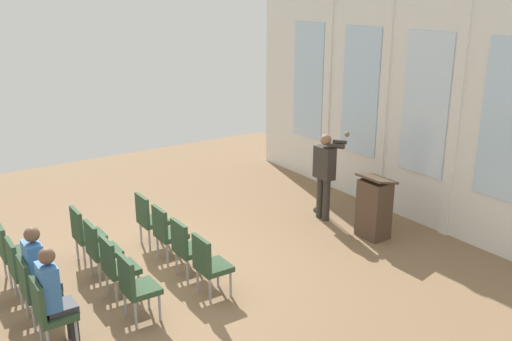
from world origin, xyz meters
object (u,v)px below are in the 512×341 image
(chair_r2_c0, at_px, (11,249))
(chair_r1_c1, at_px, (99,247))
(lectern, at_px, (374,208))
(chair_r0_c0, at_px, (149,217))
(chair_r2_c1, at_px, (22,266))
(chair_r2_c2, at_px, (35,286))
(chair_r1_c0, at_px, (85,232))
(chair_r1_c2, at_px, (116,264))
(audience_r2_c3, at_px, (54,293))
(chair_r2_c3, at_px, (49,310))
(chair_r0_c2, at_px, (186,245))
(chair_r0_c3, at_px, (209,262))
(chair_r1_c3, at_px, (135,284))
(chair_r0_c1, at_px, (167,230))
(speaker, at_px, (325,170))
(audience_r2_c2, at_px, (39,270))
(mic_stand, at_px, (321,195))

(chair_r2_c0, bearing_deg, chair_r1_c1, 58.43)
(lectern, distance_m, chair_r0_c0, 3.92)
(chair_r2_c1, distance_m, chair_r2_c2, 0.68)
(chair_r0_c0, distance_m, chair_r1_c0, 1.11)
(chair_r1_c2, bearing_deg, audience_r2_c3, -56.47)
(chair_r2_c3, height_order, audience_r2_c3, audience_r2_c3)
(chair_r1_c2, bearing_deg, chair_r2_c0, -140.87)
(chair_r0_c2, distance_m, chair_r2_c1, 2.32)
(chair_r0_c3, relative_size, chair_r2_c2, 1.00)
(chair_r0_c0, xyz_separation_m, chair_r1_c3, (2.05, -1.11, 0.00))
(chair_r0_c1, distance_m, chair_r0_c3, 1.37)
(chair_r0_c0, relative_size, audience_r2_c3, 0.70)
(chair_r2_c3, bearing_deg, chair_r0_c3, 90.00)
(chair_r2_c1, xyz_separation_m, chair_r2_c3, (1.37, 0.00, 0.00))
(lectern, distance_m, chair_r0_c3, 3.45)
(lectern, xyz_separation_m, chair_r2_c0, (-1.87, -5.67, -0.02))
(chair_r1_c1, bearing_deg, lectern, 75.34)
(speaker, bearing_deg, chair_r1_c3, -73.19)
(audience_r2_c2, bearing_deg, chair_r0_c0, 122.51)
(chair_r2_c1, bearing_deg, mic_stand, 92.85)
(chair_r1_c2, height_order, chair_r2_c0, same)
(chair_r1_c3, height_order, chair_r2_c3, same)
(speaker, bearing_deg, lectern, 8.15)
(chair_r0_c1, xyz_separation_m, chair_r2_c0, (-0.68, -2.22, 0.00))
(chair_r1_c0, height_order, chair_r2_c3, same)
(chair_r2_c1, bearing_deg, chair_r0_c2, 72.92)
(chair_r0_c1, height_order, chair_r1_c3, same)
(chair_r2_c2, xyz_separation_m, audience_r2_c2, (-0.00, 0.08, 0.22))
(chair_r1_c1, bearing_deg, chair_r2_c0, -121.57)
(chair_r0_c2, distance_m, chair_r2_c3, 2.32)
(audience_r2_c2, bearing_deg, chair_r1_c0, 142.93)
(chair_r0_c3, relative_size, audience_r2_c2, 0.69)
(chair_r1_c3, height_order, chair_r2_c1, same)
(audience_r2_c3, bearing_deg, audience_r2_c2, -179.89)
(chair_r0_c3, xyz_separation_m, chair_r2_c2, (-0.68, -2.22, 0.00))
(mic_stand, relative_size, audience_r2_c3, 1.17)
(chair_r1_c3, relative_size, chair_r2_c0, 1.00)
(speaker, relative_size, chair_r1_c3, 1.78)
(chair_r1_c2, relative_size, chair_r2_c3, 1.00)
(chair_r1_c0, relative_size, audience_r2_c2, 0.69)
(chair_r0_c0, relative_size, chair_r2_c3, 1.00)
(chair_r0_c0, xyz_separation_m, chair_r2_c2, (1.37, -2.22, 0.00))
(mic_stand, height_order, lectern, mic_stand)
(chair_r0_c3, relative_size, chair_r2_c1, 1.00)
(chair_r2_c3, bearing_deg, chair_r0_c0, 132.67)
(chair_r1_c0, bearing_deg, chair_r2_c2, -39.13)
(speaker, bearing_deg, chair_r2_c0, -97.47)
(speaker, xyz_separation_m, chair_r1_c0, (-0.72, -4.39, -0.44))
(chair_r0_c2, xyz_separation_m, chair_r1_c1, (-0.68, -1.11, 0.00))
(chair_r0_c1, relative_size, chair_r0_c3, 1.00)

